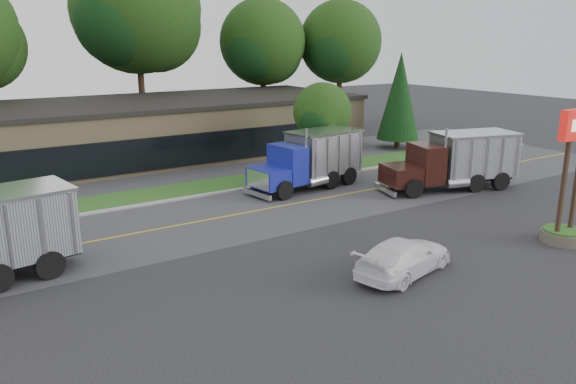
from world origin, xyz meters
name	(u,v)px	position (x,y,z in m)	size (l,w,h in m)	color
ground	(343,275)	(0.00, 0.00, 0.00)	(140.00, 140.00, 0.00)	#3A3A3F
road	(234,215)	(0.00, 9.00, 0.00)	(60.00, 8.00, 0.02)	#4D4D52
center_line	(234,215)	(0.00, 9.00, 0.00)	(60.00, 0.12, 0.01)	gold
curb	(200,197)	(0.00, 13.20, 0.00)	(60.00, 0.30, 0.12)	#9E9E99
grass_verge	(187,190)	(0.00, 15.00, 0.00)	(60.00, 3.40, 0.03)	#27591E
far_parking	(158,174)	(0.00, 20.00, 0.00)	(60.00, 7.00, 0.02)	#4D4D52
strip_mall	(153,130)	(2.00, 26.00, 2.00)	(32.00, 12.00, 4.00)	tan
bilo_sign	(568,198)	(10.50, -2.50, 2.02)	(2.20, 1.90, 5.95)	#6B6054
tree_far_c	(138,15)	(4.18, 34.14, 10.77)	(11.82, 11.13, 16.87)	#382619
tree_far_d	(263,46)	(16.14, 33.11, 8.08)	(8.88, 8.36, 12.67)	#382619
tree_far_e	(341,46)	(24.14, 31.11, 8.09)	(8.88, 8.36, 12.67)	#382619
evergreen_right	(399,96)	(20.00, 18.00, 4.29)	(3.44, 3.44, 7.81)	#382619
tree_verge	(323,115)	(10.06, 15.05, 3.81)	(4.20, 3.95, 5.99)	#382619
dump_truck_blue	(311,158)	(6.66, 11.53, 1.80)	(7.63, 3.54, 3.36)	black
dump_truck_maroon	(457,159)	(13.75, 6.44, 1.81)	(8.58, 4.60, 3.36)	black
rally_car	(404,257)	(2.04, -1.16, 0.69)	(1.94, 4.78, 1.39)	white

